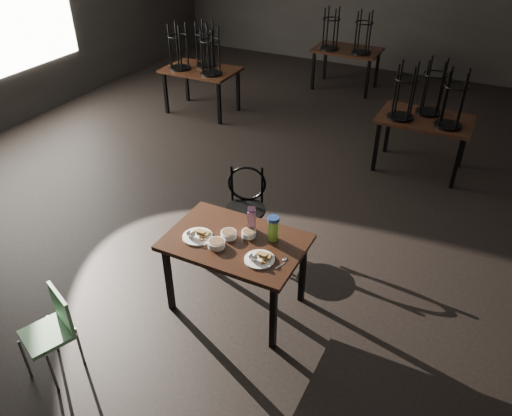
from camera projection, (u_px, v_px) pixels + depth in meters
The scene contains 15 objects.
room at pixel (285, 11), 4.68m from camera, with size 12.00×12.04×3.22m.
main_table at pixel (236, 247), 4.36m from camera, with size 1.20×0.80×0.75m.
plate_left at pixel (197, 235), 4.34m from camera, with size 0.27×0.27×0.09m.
plate_right at pixel (259, 258), 4.08m from camera, with size 0.25×0.25×0.08m.
bowl_near at pixel (229, 234), 4.35m from camera, with size 0.14×0.14×0.05m.
bowl_far at pixel (249, 233), 4.36m from camera, with size 0.13×0.13×0.05m.
bowl_big at pixel (217, 244), 4.24m from camera, with size 0.15×0.15×0.05m.
juice_carton at pixel (252, 219), 4.37m from camera, with size 0.08×0.08×0.26m.
water_bottle at pixel (273, 228), 4.27m from camera, with size 0.11×0.11×0.23m.
spoon at pixel (284, 260), 4.09m from camera, with size 0.05×0.17×0.01m.
bentwood_chair at pixel (246, 202), 5.24m from camera, with size 0.48×0.47×0.89m.
school_chair at pixel (53, 327), 3.88m from camera, with size 0.46×0.46×0.75m.
bg_table_left at pixel (200, 67), 8.19m from camera, with size 1.20×0.80×1.48m.
bg_table_right at pixel (426, 116), 6.51m from camera, with size 1.20×0.80×1.48m.
bg_table_far at pixel (347, 49), 9.15m from camera, with size 1.20×0.80×1.48m.
Camera 1 is at (1.90, -4.52, 3.37)m, focal length 35.00 mm.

